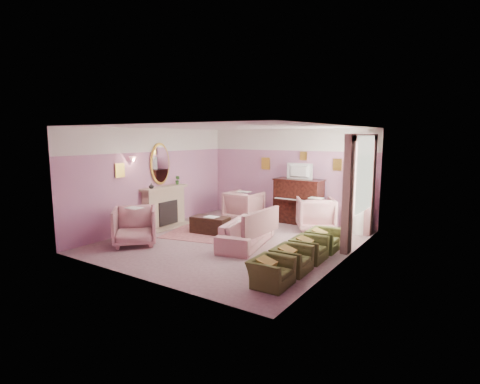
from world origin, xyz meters
The scene contains 48 objects.
floor centered at (0.00, 0.00, 0.00)m, with size 5.50×6.00×0.01m, color gray.
ceiling centered at (0.00, 0.00, 2.80)m, with size 5.50×6.00×0.01m, color silver.
wall_back centered at (0.00, 3.00, 1.40)m, with size 5.50×0.02×2.80m, color gray.
wall_front centered at (0.00, -3.00, 1.40)m, with size 5.50×0.02×2.80m, color gray.
wall_left centered at (-2.75, 0.00, 1.40)m, with size 0.02×6.00×2.80m, color gray.
wall_right centered at (2.75, 0.00, 1.40)m, with size 0.02×6.00×2.80m, color gray.
picture_rail_band centered at (0.00, 2.99, 2.47)m, with size 5.50×0.01×0.65m, color silver.
stripe_panel centered at (2.73, 1.30, 1.07)m, with size 0.01×3.00×2.15m, color #B8C0B2.
fireplace_surround centered at (-2.59, 0.20, 0.55)m, with size 0.30×1.40×1.10m, color tan.
fireplace_inset centered at (-2.49, 0.20, 0.40)m, with size 0.18×0.72×0.68m, color black.
fire_ember centered at (-2.45, 0.20, 0.22)m, with size 0.06×0.54×0.10m, color #FF3217.
mantel_shelf centered at (-2.56, 0.20, 1.12)m, with size 0.40×1.55×0.07m, color tan.
hearth centered at (-2.39, 0.20, 0.01)m, with size 0.55×1.50×0.02m, color tan.
mirror_frame centered at (-2.70, 0.20, 1.80)m, with size 0.04×0.72×1.20m, color gold.
mirror_glass centered at (-2.67, 0.20, 1.80)m, with size 0.01×0.60×1.06m, color white.
sconce_shade centered at (-2.62, -0.85, 1.98)m, with size 0.20×0.20×0.16m, color #F9A398.
piano centered at (0.50, 2.68, 0.65)m, with size 1.40×0.60×1.30m, color black.
piano_keyshelf centered at (0.50, 2.33, 0.72)m, with size 1.30×0.12×0.06m, color black.
piano_keys centered at (0.50, 2.33, 0.76)m, with size 1.20×0.08×0.02m, color white.
piano_top centered at (0.50, 2.68, 1.31)m, with size 1.45×0.65×0.04m, color black.
television centered at (0.50, 2.63, 1.60)m, with size 0.80×0.12×0.48m, color black.
print_back_left centered at (-0.80, 2.96, 1.72)m, with size 0.30×0.03×0.38m, color gold.
print_back_right centered at (1.55, 2.96, 1.78)m, with size 0.26×0.03×0.34m, color gold.
print_back_mid centered at (0.50, 2.96, 2.00)m, with size 0.22×0.03×0.26m, color gold.
print_left_wall centered at (-2.71, -1.20, 1.72)m, with size 0.03×0.28×0.36m, color gold.
window_blind centered at (2.70, 1.55, 1.70)m, with size 0.03×1.40×1.80m, color beige.
curtain_left centered at (2.62, 0.63, 1.30)m, with size 0.16×0.34×2.60m, color #915F61.
curtain_right centered at (2.62, 2.47, 1.30)m, with size 0.16×0.34×2.60m, color #915F61.
pelmet centered at (2.62, 1.55, 2.56)m, with size 0.16×2.20×0.16m, color #915F61.
mantel_plant centered at (-2.55, 0.75, 1.29)m, with size 0.16×0.16×0.28m, color #366D29.
mantel_vase centered at (-2.55, -0.30, 1.23)m, with size 0.16×0.16×0.16m, color silver.
area_rug centered at (-0.80, 0.29, 0.01)m, with size 2.50×1.80×0.01m, color #9F5A5C.
coffee_table centered at (-0.96, 0.27, 0.23)m, with size 1.00×0.50×0.45m, color black.
table_paper centered at (-0.91, 0.27, 0.46)m, with size 0.35×0.28×0.01m, color white.
sofa centered at (0.45, -0.11, 0.41)m, with size 0.68×2.04×0.82m, color tan.
sofa_throw centered at (0.85, -0.11, 0.60)m, with size 0.10×1.54×0.57m, color #915F61.
floral_armchair_left centered at (-1.05, 2.07, 0.50)m, with size 0.97×0.97×1.01m, color tan.
floral_armchair_right centered at (1.25, 2.18, 0.50)m, with size 0.97×0.97×1.01m, color tan.
floral_armchair_front centered at (-1.81, -1.56, 0.50)m, with size 0.97×0.97×1.01m, color tan.
olive_chair_a centered at (2.13, -1.95, 0.32)m, with size 0.53×0.75×0.65m, color #4C5525.
olive_chair_b centered at (2.13, -1.13, 0.32)m, with size 0.53×0.75×0.65m, color #4C5525.
olive_chair_c centered at (2.13, -0.31, 0.32)m, with size 0.53×0.75×0.65m, color #4C5525.
olive_chair_d centered at (2.13, 0.51, 0.32)m, with size 0.53×0.75×0.65m, color #4C5525.
side_table centered at (2.39, 2.54, 0.35)m, with size 0.52×0.52×0.70m, color white.
side_plant_big centered at (2.39, 2.54, 0.87)m, with size 0.30×0.30×0.34m, color #366D29.
side_plant_small centered at (2.51, 2.44, 0.84)m, with size 0.16×0.16×0.28m, color #366D29.
palm_pot centered at (2.25, 2.50, 0.17)m, with size 0.34×0.34×0.34m, color brown.
palm_plant centered at (2.25, 2.50, 1.06)m, with size 0.76×0.76×1.44m, color #366D29.
Camera 1 is at (5.13, -7.44, 2.59)m, focal length 28.00 mm.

